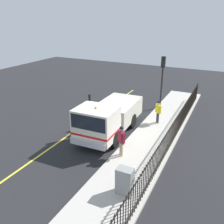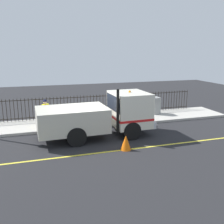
{
  "view_description": "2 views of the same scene",
  "coord_description": "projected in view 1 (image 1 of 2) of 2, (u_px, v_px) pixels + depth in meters",
  "views": [
    {
      "loc": [
        6.57,
        -13.22,
        7.16
      ],
      "look_at": [
        0.31,
        -0.57,
        1.49
      ],
      "focal_mm": 39.35,
      "sensor_mm": 36.0,
      "label": 1
    },
    {
      "loc": [
        -12.52,
        2.63,
        4.52
      ],
      "look_at": [
        0.59,
        -1.44,
        1.19
      ],
      "focal_mm": 40.82,
      "sensor_mm": 36.0,
      "label": 2
    }
  ],
  "objects": [
    {
      "name": "ground_plane",
      "position": [
        112.0,
        129.0,
        16.36
      ],
      "size": [
        44.35,
        44.35,
        0.0
      ],
      "primitive_type": "plane",
      "color": "#232326",
      "rests_on": "ground"
    },
    {
      "name": "sidewalk_slab",
      "position": [
        154.0,
        137.0,
        15.13
      ],
      "size": [
        2.75,
        20.16,
        0.15
      ],
      "primitive_type": "cube",
      "color": "#B7B2A8",
      "rests_on": "ground"
    },
    {
      "name": "lane_marking",
      "position": [
        85.0,
        123.0,
        17.21
      ],
      "size": [
        0.12,
        18.14,
        0.01
      ],
      "primitive_type": "cube",
      "color": "yellow",
      "rests_on": "ground"
    },
    {
      "name": "work_truck",
      "position": [
        107.0,
        117.0,
        15.11
      ],
      "size": [
        2.44,
        6.11,
        2.68
      ],
      "rotation": [
        0.0,
        0.0,
        3.17
      ],
      "color": "silver",
      "rests_on": "ground"
    },
    {
      "name": "worker_standing",
      "position": [
        121.0,
        138.0,
        12.71
      ],
      "size": [
        0.49,
        0.49,
        1.69
      ],
      "rotation": [
        0.0,
        0.0,
        2.37
      ],
      "color": "maroon",
      "rests_on": "sidewalk_slab"
    },
    {
      "name": "pedestrian_distant",
      "position": [
        158.0,
        109.0,
        16.62
      ],
      "size": [
        0.46,
        0.47,
        1.6
      ],
      "rotation": [
        0.0,
        0.0,
        5.48
      ],
      "color": "yellow",
      "rests_on": "sidewalk_slab"
    },
    {
      "name": "iron_fence",
      "position": [
        175.0,
        129.0,
        14.34
      ],
      "size": [
        0.04,
        17.17,
        1.44
      ],
      "color": "black",
      "rests_on": "sidewalk_slab"
    },
    {
      "name": "traffic_light_near",
      "position": [
        163.0,
        72.0,
        18.9
      ],
      "size": [
        0.3,
        0.21,
        4.02
      ],
      "rotation": [
        0.0,
        0.0,
        3.15
      ],
      "color": "black",
      "rests_on": "sidewalk_slab"
    },
    {
      "name": "utility_cabinet",
      "position": [
        125.0,
        181.0,
        10.12
      ],
      "size": [
        0.69,
        0.46,
        1.18
      ],
      "primitive_type": "cube",
      "color": "gray",
      "rests_on": "sidewalk_slab"
    },
    {
      "name": "traffic_cone",
      "position": [
        75.0,
        126.0,
        16.0
      ],
      "size": [
        0.5,
        0.5,
        0.71
      ],
      "primitive_type": "cone",
      "color": "orange",
      "rests_on": "ground"
    }
  ]
}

